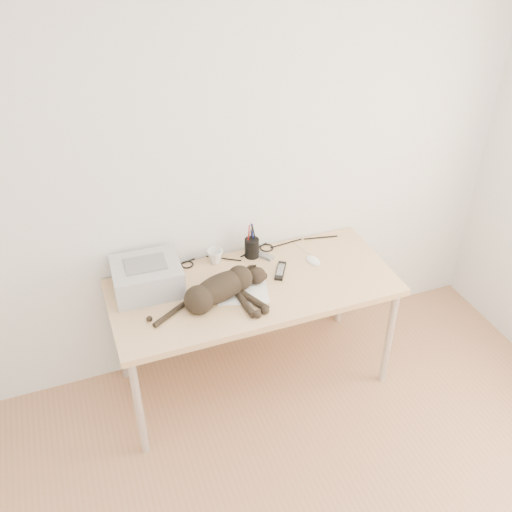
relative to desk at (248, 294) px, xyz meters
name	(u,v)px	position (x,y,z in m)	size (l,w,h in m)	color
wall_back	(231,167)	(0.00, 0.27, 0.69)	(3.50, 3.50, 0.00)	white
desk	(248,294)	(0.00, 0.00, 0.00)	(1.60, 0.70, 0.74)	tan
printer	(147,277)	(-0.56, 0.08, 0.22)	(0.38, 0.33, 0.17)	#B4B4B9
papers	(239,292)	(-0.10, -0.13, 0.14)	(0.36, 0.30, 0.01)	white
cat	(218,291)	(-0.23, -0.15, 0.20)	(0.70, 0.35, 0.16)	black
mug	(215,256)	(-0.14, 0.19, 0.18)	(0.09, 0.09, 0.09)	white
pen_cup	(252,247)	(0.09, 0.18, 0.19)	(0.09, 0.09, 0.22)	black
remote_grey	(261,255)	(0.14, 0.16, 0.14)	(0.04, 0.16, 0.02)	slate
remote_black	(280,271)	(0.19, -0.03, 0.14)	(0.05, 0.17, 0.02)	black
mouse	(313,259)	(0.41, 0.00, 0.15)	(0.07, 0.11, 0.04)	white
cable_tangle	(236,254)	(0.00, 0.22, 0.14)	(1.36, 0.09, 0.01)	black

